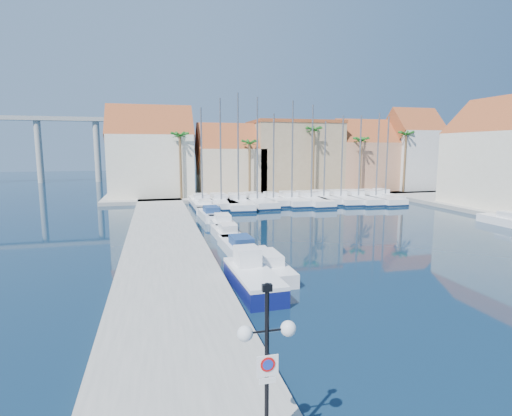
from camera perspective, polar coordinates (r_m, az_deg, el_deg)
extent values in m
plane|color=black|center=(19.62, 16.95, -14.59)|extent=(260.00, 260.00, 0.00)
cube|color=gray|center=(29.75, -12.72, -5.95)|extent=(6.00, 77.00, 0.50)
cube|color=gray|center=(66.70, 2.92, 2.21)|extent=(54.00, 16.00, 0.50)
cylinder|color=black|center=(9.91, 1.55, -21.98)|extent=(0.10, 0.10, 4.10)
cylinder|color=black|center=(9.41, 0.00, -17.34)|extent=(0.51, 0.05, 0.05)
cylinder|color=black|center=(9.54, 3.12, -16.98)|extent=(0.51, 0.05, 0.05)
sphere|color=white|center=(9.36, -1.59, -17.51)|extent=(0.37, 0.37, 0.37)
sphere|color=white|center=(9.62, 4.64, -16.78)|extent=(0.37, 0.37, 0.37)
cube|color=black|center=(9.08, 1.60, -11.32)|extent=(0.23, 0.12, 0.16)
cube|color=white|center=(9.81, 1.66, -21.64)|extent=(0.51, 0.03, 0.51)
cylinder|color=red|center=(9.76, 1.71, -21.45)|extent=(0.35, 0.02, 0.35)
cylinder|color=#1933A5|center=(9.75, 1.72, -21.48)|extent=(0.25, 0.01, 0.25)
cube|color=white|center=(9.99, 1.65, -23.42)|extent=(0.41, 0.03, 0.14)
cube|color=#0E1456|center=(21.86, -0.41, -10.52)|extent=(2.21, 6.00, 0.89)
cube|color=white|center=(21.69, -0.41, -9.17)|extent=(2.21, 6.00, 0.20)
cube|color=white|center=(22.63, -1.25, -6.98)|extent=(1.34, 1.63, 1.09)
cube|color=white|center=(24.93, 0.99, -8.21)|extent=(2.27, 6.97, 0.80)
cube|color=white|center=(24.10, 1.44, -7.08)|extent=(1.57, 2.44, 0.60)
cube|color=white|center=(29.16, -2.42, -5.73)|extent=(2.24, 6.28, 0.80)
cube|color=navy|center=(28.41, -2.12, -4.66)|extent=(1.48, 2.23, 0.60)
cube|color=white|center=(33.71, -4.25, -3.79)|extent=(1.93, 5.56, 0.80)
cube|color=white|center=(33.04, -4.07, -2.80)|extent=(1.29, 1.96, 0.60)
cube|color=white|center=(38.71, -4.91, -2.19)|extent=(2.06, 6.14, 0.80)
cube|color=white|center=(37.99, -4.79, -1.32)|extent=(1.40, 2.16, 0.60)
cube|color=white|center=(43.95, -6.54, -0.93)|extent=(2.42, 6.82, 0.80)
cube|color=navy|center=(43.19, -6.40, -0.15)|extent=(1.60, 2.42, 0.60)
cube|color=white|center=(49.68, -7.36, 0.15)|extent=(2.66, 6.95, 0.80)
cube|color=white|center=(48.91, -7.34, 0.85)|extent=(1.69, 2.49, 0.60)
cube|color=white|center=(46.83, 31.89, -1.59)|extent=(1.79, 5.28, 0.80)
cube|color=white|center=(46.38, 32.43, -0.84)|extent=(1.21, 1.86, 0.60)
cube|color=white|center=(52.18, -7.70, 0.65)|extent=(2.75, 10.26, 1.00)
cube|color=#0B1D39|center=(52.23, -7.69, 0.31)|extent=(2.81, 10.32, 0.28)
cube|color=white|center=(53.09, -7.86, 1.66)|extent=(1.89, 3.09, 0.60)
cylinder|color=slate|center=(51.20, -7.77, 7.57)|extent=(0.20, 0.20, 11.59)
cube|color=white|center=(52.72, -5.11, 0.78)|extent=(3.33, 9.93, 1.00)
cube|color=#0B1D39|center=(52.76, -5.10, 0.43)|extent=(3.39, 9.99, 0.28)
cube|color=white|center=(53.56, -5.37, 1.76)|extent=(2.01, 3.06, 0.60)
cylinder|color=slate|center=(51.77, -5.08, 8.32)|extent=(0.20, 0.20, 12.85)
cube|color=white|center=(52.16, -2.60, 0.72)|extent=(3.86, 11.60, 1.00)
cube|color=#0B1D39|center=(52.21, -2.60, 0.37)|extent=(3.93, 11.67, 0.28)
cube|color=white|center=(53.18, -2.76, 1.74)|extent=(2.34, 3.58, 0.60)
cylinder|color=slate|center=(51.11, -2.57, 8.67)|extent=(0.20, 0.20, 13.42)
cube|color=white|center=(53.35, 0.01, 0.90)|extent=(3.48, 11.13, 1.00)
cube|color=#0B1D39|center=(53.39, 0.01, 0.56)|extent=(3.54, 11.19, 0.28)
cube|color=white|center=(54.29, -0.34, 1.89)|extent=(2.18, 3.40, 0.60)
cylinder|color=slate|center=(52.36, 0.19, 8.48)|extent=(0.20, 0.20, 13.06)
cube|color=white|center=(54.29, 2.36, 1.03)|extent=(2.28, 8.06, 1.00)
cube|color=#0B1D39|center=(54.33, 2.36, 0.70)|extent=(2.34, 8.12, 0.28)
cube|color=white|center=(54.95, 2.11, 1.96)|extent=(1.52, 2.44, 0.60)
cylinder|color=slate|center=(53.46, 2.54, 7.40)|extent=(0.20, 0.20, 11.07)
cube|color=white|center=(55.01, 4.95, 1.10)|extent=(2.77, 10.14, 1.00)
cube|color=#0B1D39|center=(55.05, 4.95, 0.77)|extent=(2.83, 10.20, 0.28)
cube|color=white|center=(55.86, 4.64, 2.05)|extent=(1.88, 3.06, 0.60)
cylinder|color=slate|center=(54.07, 5.22, 8.30)|extent=(0.20, 0.20, 12.79)
cube|color=white|center=(55.48, 7.65, 1.12)|extent=(3.00, 11.07, 1.00)
cube|color=#0B1D39|center=(55.52, 7.64, 0.79)|extent=(3.07, 11.13, 0.28)
cube|color=white|center=(56.39, 7.24, 2.07)|extent=(2.05, 3.33, 0.60)
cylinder|color=slate|center=(54.52, 8.01, 7.98)|extent=(0.20, 0.20, 12.27)
cube|color=white|center=(57.25, 9.50, 1.31)|extent=(3.18, 9.48, 1.00)
cube|color=#0B1D39|center=(57.29, 9.49, 0.99)|extent=(3.24, 9.55, 0.28)
cube|color=white|center=(58.03, 9.22, 2.21)|extent=(1.92, 2.92, 0.60)
cylinder|color=slate|center=(56.39, 9.79, 6.91)|extent=(0.20, 0.20, 10.21)
cube|color=white|center=(57.77, 11.80, 1.31)|extent=(3.22, 10.75, 1.00)
cube|color=#0B1D39|center=(57.81, 11.79, 0.99)|extent=(3.28, 10.82, 0.28)
cube|color=white|center=(58.64, 11.41, 2.21)|extent=(2.07, 3.27, 0.60)
cylinder|color=slate|center=(56.85, 12.20, 7.25)|extent=(0.20, 0.20, 11.00)
cube|color=white|center=(58.53, 14.14, 1.32)|extent=(2.97, 11.20, 1.00)
cube|color=#0B1D39|center=(58.57, 14.13, 1.01)|extent=(3.03, 11.26, 0.28)
cube|color=white|center=(59.42, 13.67, 2.22)|extent=(2.05, 3.37, 0.60)
cylinder|color=slate|center=(57.61, 14.62, 7.20)|extent=(0.20, 0.20, 11.03)
cube|color=white|center=(59.43, 16.42, 1.34)|extent=(3.58, 11.72, 1.00)
cube|color=#0B1D39|center=(59.47, 16.41, 1.03)|extent=(3.64, 11.79, 0.28)
cube|color=white|center=(60.30, 15.85, 2.23)|extent=(2.28, 3.58, 0.60)
cylinder|color=slate|center=(58.53, 16.99, 7.29)|extent=(0.20, 0.20, 11.39)
cube|color=white|center=(61.93, 17.77, 1.56)|extent=(2.16, 8.06, 1.00)
cube|color=#0B1D39|center=(61.97, 17.75, 1.26)|extent=(2.22, 8.12, 0.28)
cube|color=white|center=(62.53, 17.42, 2.37)|extent=(1.48, 2.42, 0.60)
cylinder|color=slate|center=(61.19, 18.22, 7.13)|extent=(0.20, 0.20, 11.07)
cube|color=beige|center=(62.38, -14.70, 5.88)|extent=(12.00, 9.00, 9.00)
cube|color=brown|center=(62.36, -14.86, 10.01)|extent=(12.30, 9.00, 9.00)
cube|color=#CCB390|center=(63.50, -3.73, 5.28)|extent=(10.00, 8.00, 7.00)
cube|color=brown|center=(63.40, -3.76, 8.44)|extent=(10.30, 8.00, 8.00)
cube|color=#99815E|center=(67.26, 5.42, 7.15)|extent=(14.00, 10.00, 11.00)
cube|color=brown|center=(67.37, 5.49, 12.04)|extent=(14.20, 10.20, 0.50)
cube|color=tan|center=(71.36, 14.83, 5.77)|extent=(10.00, 8.00, 8.00)
cube|color=brown|center=(71.30, 14.96, 8.99)|extent=(10.30, 8.00, 8.00)
cube|color=silver|center=(75.28, 21.27, 6.37)|extent=(8.00, 8.00, 10.00)
cube|color=brown|center=(75.31, 21.48, 10.17)|extent=(8.30, 8.00, 8.00)
cube|color=beige|center=(57.31, 32.42, 4.63)|extent=(9.00, 14.00, 9.00)
cube|color=brown|center=(57.29, 32.79, 9.11)|extent=(9.00, 14.30, 9.00)
cylinder|color=brown|center=(57.50, -10.72, 5.81)|extent=(0.36, 0.36, 9.00)
sphere|color=#1C621C|center=(57.47, -10.84, 10.15)|extent=(2.60, 2.60, 2.60)
cylinder|color=brown|center=(59.00, -0.92, 5.54)|extent=(0.36, 0.36, 8.00)
sphere|color=#1C621C|center=(58.93, -0.93, 9.28)|extent=(2.60, 2.60, 2.60)
cylinder|color=brown|center=(62.03, 8.16, 6.52)|extent=(0.36, 0.36, 10.00)
sphere|color=#1C621C|center=(62.06, 8.26, 11.00)|extent=(2.60, 2.60, 2.60)
cylinder|color=brown|center=(65.53, 14.66, 5.78)|extent=(0.36, 0.36, 8.50)
sphere|color=#1C621C|center=(65.48, 14.80, 9.36)|extent=(2.60, 2.60, 2.60)
cylinder|color=brown|center=(69.72, 20.48, 6.08)|extent=(0.36, 0.36, 9.50)
sphere|color=#1C621C|center=(69.72, 20.68, 9.86)|extent=(2.60, 2.60, 2.60)
cube|color=#9E9E99|center=(101.59, -31.09, 10.95)|extent=(48.00, 2.20, 0.90)
cylinder|color=#9E9E99|center=(100.34, -28.58, 7.17)|extent=(1.40, 1.40, 14.00)
cylinder|color=#9E9E99|center=(98.12, -21.73, 7.59)|extent=(1.40, 1.40, 14.00)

